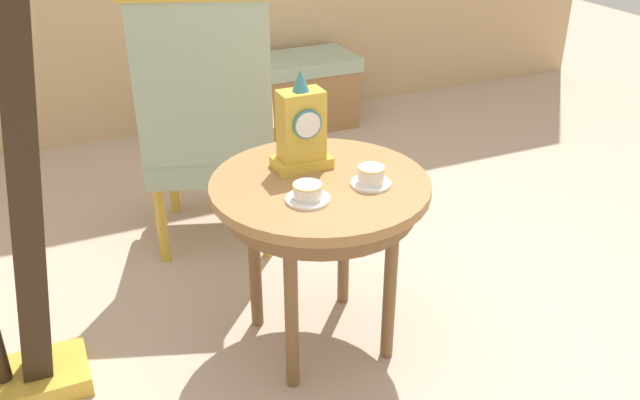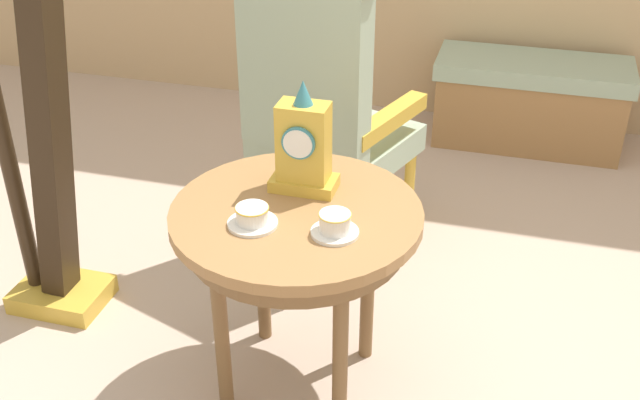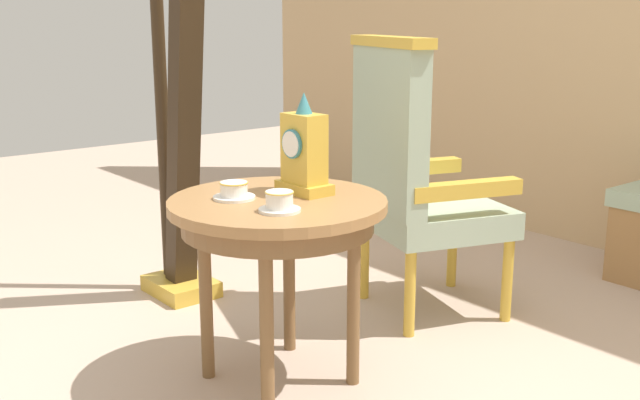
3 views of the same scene
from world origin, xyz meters
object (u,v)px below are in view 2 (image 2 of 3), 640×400
Objects in this scene: mantel_clock at (304,147)px; harp at (33,112)px; teacup_right at (335,225)px; armchair at (322,109)px; teacup_left at (252,217)px; side_table at (297,232)px; window_bench at (529,102)px.

harp is at bearing 177.92° from mantel_clock.
mantel_clock is 0.18× the size of harp.
armchair is (-0.28, 0.88, -0.08)m from teacup_right.
teacup_left is 1.06× the size of teacup_right.
teacup_right is (0.14, -0.09, 0.11)m from side_table.
side_table is 0.19m from teacup_right.
teacup_right reaches higher than window_bench.
teacup_left is 0.23m from teacup_right.
teacup_left reaches higher than window_bench.
side_table is 0.38× the size of harp.
mantel_clock is 2.03m from window_bench.
side_table is at bearing 50.62° from teacup_left.
harp is (-0.83, 0.26, 0.09)m from teacup_left.
window_bench is at bearing 71.43° from mantel_clock.
mantel_clock is 0.90m from harp.
mantel_clock is at bearing -108.57° from window_bench.
side_table reaches higher than window_bench.
side_table is 0.24m from mantel_clock.
teacup_left is 0.90m from armchair.
harp is 2.43m from window_bench.
side_table is 0.95m from harp.
armchair reaches higher than teacup_right.
mantel_clock is at bearing 71.46° from teacup_left.
armchair is at bearing -122.65° from window_bench.
teacup_left is at bearing -17.52° from harp.
side_table is 0.76× the size of window_bench.
teacup_right is 0.28m from mantel_clock.
teacup_left is at bearing -108.57° from window_bench.
teacup_right is at bearing -34.26° from side_table.
side_table is 2.09m from window_bench.
armchair is at bearing 93.65° from teacup_left.
teacup_left is 0.07× the size of harp.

